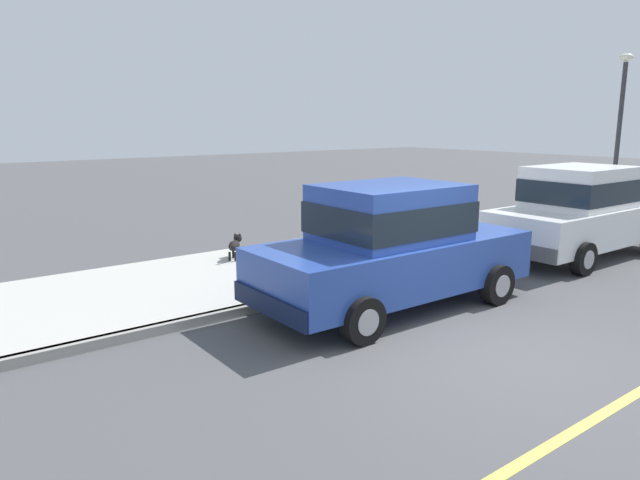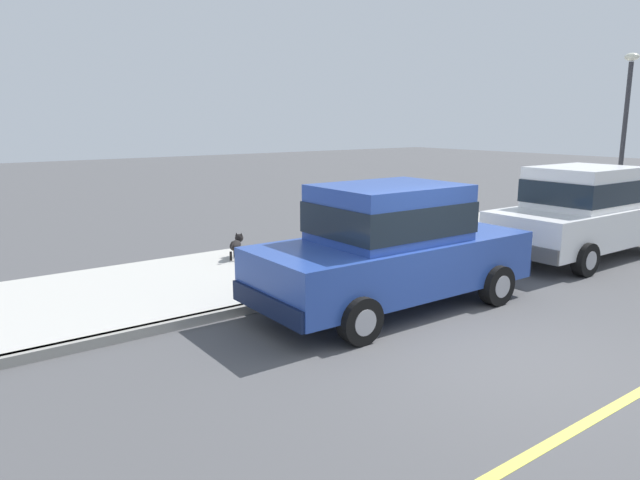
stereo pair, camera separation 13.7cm
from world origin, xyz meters
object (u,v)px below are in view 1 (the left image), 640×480
at_px(dog_black, 235,245).
at_px(street_lamp, 620,118).
at_px(car_blue_sedan, 392,245).
at_px(car_white_sedan, 580,211).

relative_size(dog_black, street_lamp, 0.13).
relative_size(car_blue_sedan, street_lamp, 1.05).
xyz_separation_m(car_blue_sedan, dog_black, (-3.78, -0.63, -0.55)).
bearing_deg(car_white_sedan, street_lamp, 108.10).
height_order(car_blue_sedan, car_white_sedan, same).
distance_m(car_blue_sedan, car_white_sedan, 5.54).
xyz_separation_m(car_white_sedan, dog_black, (-3.74, -6.17, -0.55)).
bearing_deg(car_blue_sedan, dog_black, -170.49).
xyz_separation_m(car_white_sedan, street_lamp, (-1.38, 4.22, 1.92)).
bearing_deg(dog_black, street_lamp, 77.21).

